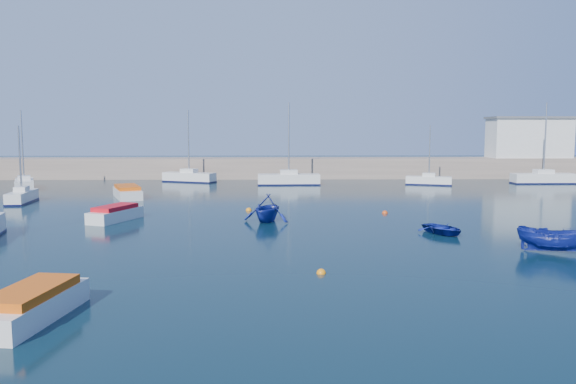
{
  "coord_description": "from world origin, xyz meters",
  "views": [
    {
      "loc": [
        -3.03,
        -26.25,
        6.22
      ],
      "look_at": [
        -2.02,
        15.22,
        1.6
      ],
      "focal_mm": 35.0,
      "sensor_mm": 36.0,
      "label": 1
    }
  ],
  "objects_px": {
    "sailboat_4": "(24,184)",
    "motorboat_2": "(127,192)",
    "sailboat_8": "(543,178)",
    "motorboat_1": "(115,213)",
    "sailboat_6": "(289,179)",
    "sailboat_5": "(189,177)",
    "dinghy_center": "(443,229)",
    "dinghy_right": "(555,240)",
    "sailboat_3": "(22,196)",
    "sailboat_7": "(429,180)",
    "harbor_office": "(529,138)",
    "dinghy_left": "(267,208)",
    "motorboat_3": "(32,304)"
  },
  "relations": [
    {
      "from": "harbor_office",
      "to": "dinghy_center",
      "type": "bearing_deg",
      "value": -120.21
    },
    {
      "from": "harbor_office",
      "to": "motorboat_3",
      "type": "height_order",
      "value": "harbor_office"
    },
    {
      "from": "sailboat_7",
      "to": "sailboat_8",
      "type": "relative_size",
      "value": 0.72
    },
    {
      "from": "sailboat_4",
      "to": "sailboat_6",
      "type": "bearing_deg",
      "value": -14.7
    },
    {
      "from": "motorboat_3",
      "to": "dinghy_left",
      "type": "xyz_separation_m",
      "value": [
        7.46,
        19.58,
        0.42
      ]
    },
    {
      "from": "motorboat_2",
      "to": "dinghy_right",
      "type": "relative_size",
      "value": 1.65
    },
    {
      "from": "harbor_office",
      "to": "dinghy_right",
      "type": "height_order",
      "value": "harbor_office"
    },
    {
      "from": "dinghy_right",
      "to": "sailboat_8",
      "type": "bearing_deg",
      "value": 1.94
    },
    {
      "from": "sailboat_5",
      "to": "sailboat_8",
      "type": "height_order",
      "value": "sailboat_8"
    },
    {
      "from": "sailboat_5",
      "to": "sailboat_6",
      "type": "relative_size",
      "value": 0.92
    },
    {
      "from": "dinghy_center",
      "to": "dinghy_left",
      "type": "xyz_separation_m",
      "value": [
        -10.6,
        4.76,
        0.63
      ]
    },
    {
      "from": "harbor_office",
      "to": "motorboat_1",
      "type": "distance_m",
      "value": 55.73
    },
    {
      "from": "sailboat_3",
      "to": "motorboat_3",
      "type": "relative_size",
      "value": 1.33
    },
    {
      "from": "harbor_office",
      "to": "dinghy_left",
      "type": "xyz_separation_m",
      "value": [
        -33.53,
        -34.63,
        -4.16
      ]
    },
    {
      "from": "sailboat_7",
      "to": "sailboat_8",
      "type": "height_order",
      "value": "sailboat_8"
    },
    {
      "from": "dinghy_left",
      "to": "motorboat_3",
      "type": "bearing_deg",
      "value": -93.45
    },
    {
      "from": "sailboat_8",
      "to": "motorboat_1",
      "type": "distance_m",
      "value": 49.4
    },
    {
      "from": "sailboat_6",
      "to": "motorboat_1",
      "type": "xyz_separation_m",
      "value": [
        -12.53,
        -25.05,
        -0.17
      ]
    },
    {
      "from": "sailboat_5",
      "to": "dinghy_center",
      "type": "xyz_separation_m",
      "value": [
        20.29,
        -34.18,
        -0.32
      ]
    },
    {
      "from": "dinghy_right",
      "to": "sailboat_7",
      "type": "bearing_deg",
      "value": 21.59
    },
    {
      "from": "sailboat_3",
      "to": "sailboat_6",
      "type": "height_order",
      "value": "sailboat_6"
    },
    {
      "from": "sailboat_7",
      "to": "dinghy_center",
      "type": "distance_m",
      "value": 30.79
    },
    {
      "from": "sailboat_3",
      "to": "dinghy_center",
      "type": "xyz_separation_m",
      "value": [
        31.67,
        -15.2,
        -0.25
      ]
    },
    {
      "from": "sailboat_3",
      "to": "sailboat_5",
      "type": "xyz_separation_m",
      "value": [
        11.38,
        18.98,
        0.07
      ]
    },
    {
      "from": "harbor_office",
      "to": "dinghy_left",
      "type": "bearing_deg",
      "value": -134.08
    },
    {
      "from": "sailboat_4",
      "to": "dinghy_center",
      "type": "xyz_separation_m",
      "value": [
        36.31,
        -26.25,
        -0.26
      ]
    },
    {
      "from": "sailboat_5",
      "to": "motorboat_3",
      "type": "height_order",
      "value": "sailboat_5"
    },
    {
      "from": "sailboat_7",
      "to": "dinghy_center",
      "type": "bearing_deg",
      "value": -174.63
    },
    {
      "from": "motorboat_2",
      "to": "sailboat_8",
      "type": "bearing_deg",
      "value": -5.95
    },
    {
      "from": "sailboat_5",
      "to": "motorboat_2",
      "type": "bearing_deg",
      "value": -169.35
    },
    {
      "from": "sailboat_5",
      "to": "dinghy_right",
      "type": "relative_size",
      "value": 2.37
    },
    {
      "from": "sailboat_8",
      "to": "dinghy_center",
      "type": "distance_m",
      "value": 37.71
    },
    {
      "from": "dinghy_center",
      "to": "dinghy_left",
      "type": "height_order",
      "value": "dinghy_left"
    },
    {
      "from": "sailboat_3",
      "to": "sailboat_7",
      "type": "height_order",
      "value": "sailboat_7"
    },
    {
      "from": "harbor_office",
      "to": "sailboat_3",
      "type": "height_order",
      "value": "harbor_office"
    },
    {
      "from": "sailboat_7",
      "to": "sailboat_8",
      "type": "xyz_separation_m",
      "value": [
        13.74,
        1.34,
        0.11
      ]
    },
    {
      "from": "sailboat_4",
      "to": "motorboat_2",
      "type": "bearing_deg",
      "value": -54.68
    },
    {
      "from": "dinghy_left",
      "to": "motorboat_2",
      "type": "bearing_deg",
      "value": 150.81
    },
    {
      "from": "dinghy_right",
      "to": "motorboat_2",
      "type": "bearing_deg",
      "value": 76.23
    },
    {
      "from": "motorboat_1",
      "to": "dinghy_right",
      "type": "xyz_separation_m",
      "value": [
        25.07,
        -10.73,
        0.19
      ]
    },
    {
      "from": "sailboat_7",
      "to": "motorboat_3",
      "type": "distance_m",
      "value": 51.44
    },
    {
      "from": "sailboat_8",
      "to": "motorboat_1",
      "type": "bearing_deg",
      "value": 120.92
    },
    {
      "from": "sailboat_3",
      "to": "sailboat_4",
      "type": "distance_m",
      "value": 11.98
    },
    {
      "from": "dinghy_left",
      "to": "sailboat_6",
      "type": "bearing_deg",
      "value": 102.68
    },
    {
      "from": "sailboat_5",
      "to": "motorboat_2",
      "type": "xyz_separation_m",
      "value": [
        -3.28,
        -15.7,
        -0.09
      ]
    },
    {
      "from": "sailboat_3",
      "to": "sailboat_8",
      "type": "height_order",
      "value": "sailboat_8"
    },
    {
      "from": "motorboat_1",
      "to": "sailboat_5",
      "type": "bearing_deg",
      "value": 110.0
    },
    {
      "from": "sailboat_7",
      "to": "sailboat_3",
      "type": "bearing_deg",
      "value": 129.86
    },
    {
      "from": "sailboat_5",
      "to": "sailboat_8",
      "type": "xyz_separation_m",
      "value": [
        41.41,
        -2.94,
        0.02
      ]
    },
    {
      "from": "sailboat_4",
      "to": "dinghy_right",
      "type": "height_order",
      "value": "sailboat_4"
    }
  ]
}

